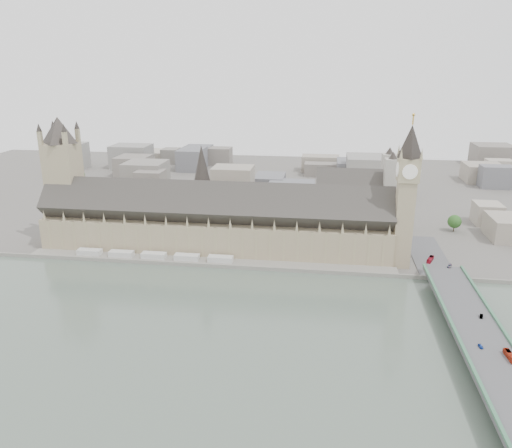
# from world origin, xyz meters

# --- Properties ---
(ground) EXTENTS (900.00, 900.00, 0.00)m
(ground) POSITION_xyz_m (0.00, 0.00, 0.00)
(ground) COLOR #595651
(ground) RESTS_ON ground
(river_thames) EXTENTS (600.00, 600.00, 0.00)m
(river_thames) POSITION_xyz_m (0.00, -165.00, 0.00)
(river_thames) COLOR #4F5D51
(river_thames) RESTS_ON ground
(embankment_wall) EXTENTS (600.00, 1.50, 3.00)m
(embankment_wall) POSITION_xyz_m (0.00, -15.00, 1.50)
(embankment_wall) COLOR slate
(embankment_wall) RESTS_ON ground
(river_terrace) EXTENTS (270.00, 15.00, 2.00)m
(river_terrace) POSITION_xyz_m (0.00, -7.50, 1.00)
(river_terrace) COLOR slate
(river_terrace) RESTS_ON ground
(terrace_tents) EXTENTS (118.00, 7.00, 4.00)m
(terrace_tents) POSITION_xyz_m (-40.00, -7.00, 4.00)
(terrace_tents) COLOR silver
(terrace_tents) RESTS_ON river_terrace
(palace_of_westminster) EXTENTS (265.00, 40.73, 55.44)m
(palace_of_westminster) POSITION_xyz_m (0.00, 19.70, 22.71)
(palace_of_westminster) COLOR gray
(palace_of_westminster) RESTS_ON ground
(elizabeth_tower) EXTENTS (17.00, 17.00, 107.50)m
(elizabeth_tower) POSITION_xyz_m (138.00, 8.00, 58.09)
(elizabeth_tower) COLOR gray
(elizabeth_tower) RESTS_ON ground
(victoria_tower) EXTENTS (30.00, 30.00, 100.00)m
(victoria_tower) POSITION_xyz_m (-122.00, 26.00, 55.20)
(victoria_tower) COLOR gray
(victoria_tower) RESTS_ON ground
(central_tower) EXTENTS (13.00, 13.00, 48.00)m
(central_tower) POSITION_xyz_m (-10.00, 26.00, 57.92)
(central_tower) COLOR gray
(central_tower) RESTS_ON ground
(westminster_bridge) EXTENTS (25.00, 325.00, 10.25)m
(westminster_bridge) POSITION_xyz_m (162.00, -87.50, 5.12)
(westminster_bridge) COLOR #474749
(westminster_bridge) RESTS_ON ground
(bridge_parapets) EXTENTS (25.00, 235.00, 1.15)m
(bridge_parapets) POSITION_xyz_m (162.00, -132.00, 10.82)
(bridge_parapets) COLOR #3F7353
(bridge_parapets) RESTS_ON westminster_bridge
(westminster_abbey) EXTENTS (68.00, 36.00, 64.00)m
(westminster_abbey) POSITION_xyz_m (110.92, 95.00, 25.08)
(westminster_abbey) COLOR gray
(westminster_abbey) RESTS_ON ground
(city_skyline_inland) EXTENTS (720.00, 360.00, 38.00)m
(city_skyline_inland) POSITION_xyz_m (0.00, 245.00, 19.00)
(city_skyline_inland) COLOR gray
(city_skyline_inland) RESTS_ON ground
(park_trees) EXTENTS (110.00, 30.00, 15.00)m
(park_trees) POSITION_xyz_m (-10.00, 60.00, 7.50)
(park_trees) COLOR #1B4B1B
(park_trees) RESTS_ON ground
(red_bus_north) EXTENTS (6.79, 11.40, 3.14)m
(red_bus_north) POSITION_xyz_m (155.37, -7.35, 11.82)
(red_bus_north) COLOR maroon
(red_bus_north) RESTS_ON westminster_bridge
(red_bus_south) EXTENTS (3.13, 10.42, 2.86)m
(red_bus_south) POSITION_xyz_m (168.82, -124.02, 11.68)
(red_bus_south) COLOR red
(red_bus_south) RESTS_ON westminster_bridge
(car_blue) EXTENTS (1.85, 3.91, 1.29)m
(car_blue) POSITION_xyz_m (158.46, -116.08, 10.90)
(car_blue) COLOR navy
(car_blue) RESTS_ON westminster_bridge
(car_silver) EXTENTS (2.68, 4.54, 1.42)m
(car_silver) POSITION_xyz_m (167.28, -84.96, 10.96)
(car_silver) COLOR gray
(car_silver) RESTS_ON westminster_bridge
(car_approach) EXTENTS (4.18, 5.88, 1.58)m
(car_approach) POSITION_xyz_m (166.27, -15.23, 11.04)
(car_approach) COLOR gray
(car_approach) RESTS_ON westminster_bridge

